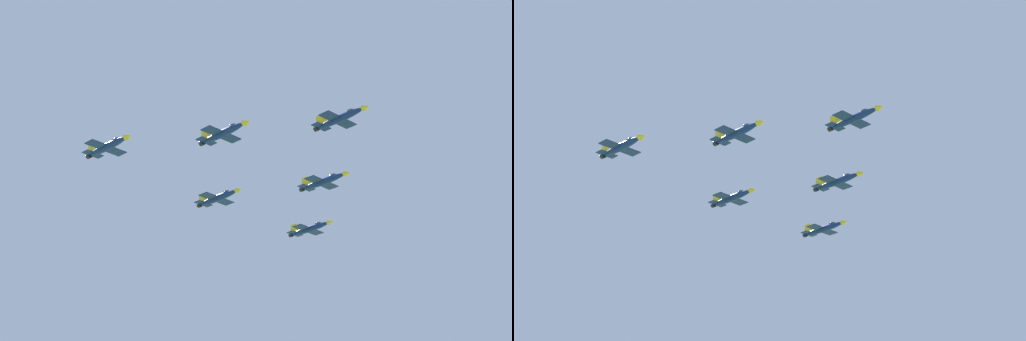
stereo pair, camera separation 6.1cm
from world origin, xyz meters
The scene contains 6 objects.
jet_lead centered at (3.00, 0.10, 131.06)m, with size 9.56×14.98×3.19m.
jet_left_wingman centered at (-7.60, -22.45, 127.24)m, with size 9.58×14.91×3.20m.
jet_right_wingman centered at (23.54, -13.99, 128.63)m, with size 9.71×15.19×3.24m.
jet_left_outer centered at (-18.19, -44.99, 124.65)m, with size 9.46×14.77×3.16m.
jet_right_outer centered at (44.08, -28.08, 126.46)m, with size 9.60×14.97×3.20m.
jet_slot_rear centered at (12.94, -36.54, 123.95)m, with size 9.38×14.63×3.13m.
Camera 2 is at (102.83, 140.02, 42.27)m, focal length 63.70 mm.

